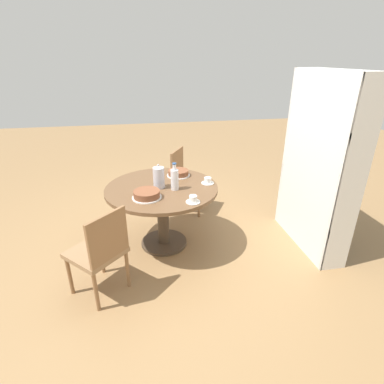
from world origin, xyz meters
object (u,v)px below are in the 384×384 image
(chair_a, at_px, (100,251))
(chair_b, at_px, (187,179))
(bookshelf, at_px, (317,166))
(cup_a, at_px, (208,181))
(cake_main, at_px, (147,195))
(cake_second, at_px, (178,173))
(water_bottle, at_px, (175,179))
(cup_b, at_px, (193,200))
(coffee_pot, at_px, (159,177))

(chair_a, relative_size, chair_b, 1.00)
(chair_b, bearing_deg, bookshelf, -101.29)
(chair_a, bearing_deg, cup_a, 167.08)
(cake_main, bearing_deg, cake_second, 144.32)
(water_bottle, xyz_separation_m, cup_b, (0.34, 0.13, -0.09))
(coffee_pot, relative_size, cup_a, 1.89)
(cake_main, relative_size, cup_b, 2.08)
(cake_second, bearing_deg, chair_b, 161.06)
(water_bottle, relative_size, cup_a, 2.09)
(chair_a, xyz_separation_m, bookshelf, (-0.45, 2.24, 0.48))
(bookshelf, relative_size, coffee_pot, 7.16)
(chair_b, height_order, cake_second, chair_b)
(bookshelf, bearing_deg, cup_b, 97.59)
(cup_b, bearing_deg, cake_second, -176.71)
(bookshelf, bearing_deg, coffee_pot, 82.14)
(coffee_pot, xyz_separation_m, cake_main, (0.24, -0.14, -0.08))
(chair_a, height_order, cup_b, chair_a)
(water_bottle, bearing_deg, cake_second, 166.70)
(chair_a, relative_size, cup_a, 6.14)
(cake_second, bearing_deg, water_bottle, -13.30)
(chair_b, relative_size, bookshelf, 0.45)
(water_bottle, height_order, cup_a, water_bottle)
(coffee_pot, distance_m, cup_b, 0.51)
(cake_main, bearing_deg, coffee_pot, 149.11)
(chair_b, distance_m, cup_a, 0.88)
(chair_a, distance_m, coffee_pot, 0.97)
(chair_b, height_order, water_bottle, water_bottle)
(cup_a, height_order, cup_b, same)
(water_bottle, distance_m, cup_b, 0.37)
(water_bottle, bearing_deg, cup_b, 21.39)
(chair_b, bearing_deg, water_bottle, -166.73)
(chair_a, xyz_separation_m, water_bottle, (-0.60, 0.74, 0.38))
(water_bottle, xyz_separation_m, cake_main, (0.16, -0.30, -0.08))
(coffee_pot, bearing_deg, cup_b, 35.12)
(water_bottle, bearing_deg, chair_a, -50.68)
(chair_b, distance_m, coffee_pot, 1.02)
(bookshelf, relative_size, cake_second, 7.08)
(cake_second, height_order, cup_a, cake_second)
(cup_b, bearing_deg, chair_b, 173.49)
(bookshelf, distance_m, coffee_pot, 1.68)
(bookshelf, bearing_deg, chair_a, 101.39)
(cup_a, bearing_deg, water_bottle, -75.49)
(cake_main, distance_m, cup_b, 0.46)
(coffee_pot, xyz_separation_m, cup_a, (-0.02, 0.53, -0.09))
(cup_a, bearing_deg, coffee_pot, -87.68)
(water_bottle, height_order, cup_b, water_bottle)
(bookshelf, relative_size, water_bottle, 6.49)
(chair_a, bearing_deg, bookshelf, 146.26)
(bookshelf, bearing_deg, chair_b, 48.80)
(chair_b, xyz_separation_m, bookshelf, (1.07, 1.23, 0.48))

